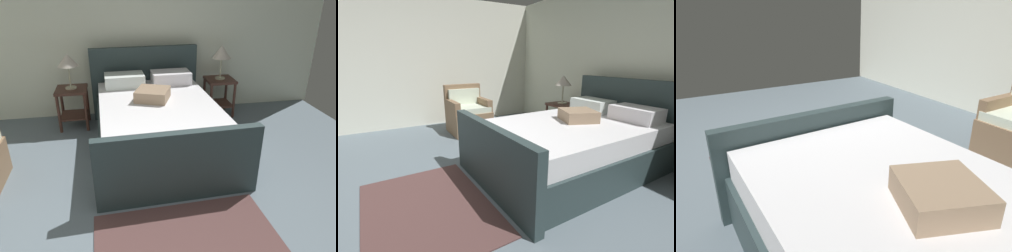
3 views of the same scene
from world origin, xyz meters
TOP-DOWN VIEW (x-y plane):
  - ground_plane at (0.00, 0.00)m, footprint 5.98×6.42m
  - wall_side_left at (-3.05, 0.00)m, footprint 0.12×6.54m
  - bed at (0.08, 1.94)m, footprint 1.73×2.40m
  - area_rug at (0.09, 0.11)m, footprint 1.62×1.17m

SIDE VIEW (x-z plane):
  - ground_plane at x=0.00m, z-range -0.02..0.00m
  - area_rug at x=0.09m, z-range 0.00..0.01m
  - bed at x=0.08m, z-range -0.21..0.90m
  - wall_side_left at x=-3.05m, z-range 0.00..2.58m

